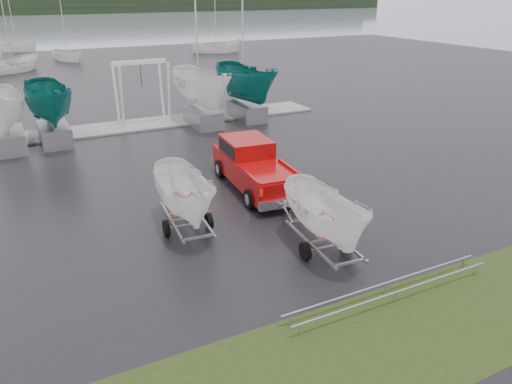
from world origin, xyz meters
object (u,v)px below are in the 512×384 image
object	(u,v)px
pickup_truck	(252,164)
trailer_hitched	(328,176)
trailer_parked	(183,157)
boat_hoist	(142,84)

from	to	relation	value
pickup_truck	trailer_hitched	distance (m)	6.78
pickup_truck	trailer_parked	bearing A→B (deg)	-140.31
pickup_truck	trailer_parked	distance (m)	5.34
boat_hoist	pickup_truck	bearing A→B (deg)	-83.86
pickup_truck	trailer_parked	size ratio (longest dim) A/B	1.19
pickup_truck	trailer_hitched	bearing A→B (deg)	-90.00
pickup_truck	trailer_hitched	xyz separation A→B (m)	(-0.61, -6.54, 1.70)
trailer_hitched	boat_hoist	size ratio (longest dim) A/B	1.24
pickup_truck	trailer_parked	world-z (taller)	trailer_parked
trailer_hitched	trailer_parked	size ratio (longest dim) A/B	0.97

